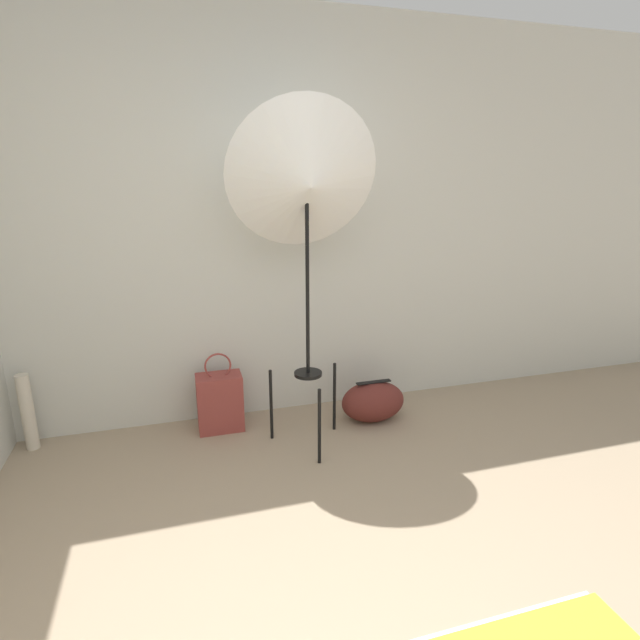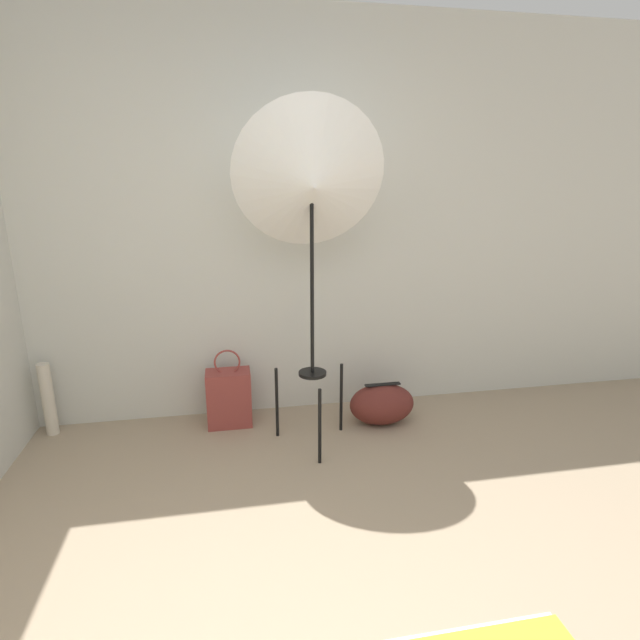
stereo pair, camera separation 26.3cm
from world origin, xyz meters
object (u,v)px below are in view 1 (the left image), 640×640
photo_umbrella (307,183)px  tote_bag (220,402)px  duffel_bag (373,401)px  paper_roll (27,412)px

photo_umbrella → tote_bag: photo_umbrella is taller
photo_umbrella → tote_bag: bearing=146.4°
duffel_bag → tote_bag: bearing=170.5°
photo_umbrella → paper_roll: size_ratio=4.20×
tote_bag → duffel_bag: 1.02m
tote_bag → duffel_bag: size_ratio=1.21×
tote_bag → duffel_bag: bearing=-9.5°
duffel_bag → paper_roll: 2.14m
photo_umbrella → duffel_bag: (0.50, 0.17, -1.42)m
tote_bag → paper_roll: tote_bag is taller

